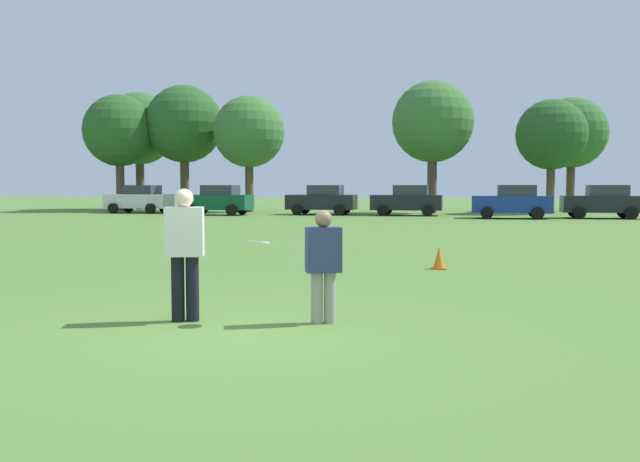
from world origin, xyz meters
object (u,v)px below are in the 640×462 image
traffic_cone (439,258)px  parked_car_near_right (512,201)px  parked_car_near_left (140,199)px  parked_car_mid_right (408,200)px  player_defender (323,260)px  parked_car_center (322,200)px  player_thrower (185,247)px  parked_car_far_right (603,201)px  frisbee (259,242)px  parked_car_mid_left (217,200)px

traffic_cone → parked_car_near_right: size_ratio=0.11×
parked_car_near_left → parked_car_mid_right: size_ratio=1.00×
player_defender → parked_car_center: size_ratio=0.34×
parked_car_mid_right → player_thrower: bearing=-90.6°
parked_car_center → parked_car_far_right: size_ratio=1.00×
frisbee → traffic_cone: (2.06, 6.26, -0.82)m
parked_car_far_right → parked_car_near_right: bearing=-167.2°
frisbee → player_thrower: bearing=-175.6°
player_defender → parked_car_near_left: 37.70m
player_defender → parked_car_mid_right: bearing=92.6°
player_thrower → parked_car_mid_right: parked_car_mid_right is taller
parked_car_mid_left → parked_car_near_left: bearing=163.5°
player_defender → traffic_cone: bearing=78.3°
frisbee → parked_car_mid_left: bearing=111.3°
player_defender → parked_car_mid_left: size_ratio=0.34×
parked_car_mid_left → parked_car_far_right: bearing=0.3°
frisbee → parked_car_near_left: 37.44m
parked_car_near_left → frisbee: bearing=-61.1°
player_defender → traffic_cone: player_defender is taller
player_thrower → parked_car_center: size_ratio=0.41×
parked_car_far_right → parked_car_center: bearing=174.6°
parked_car_mid_left → parked_car_mid_right: same height
parked_car_mid_left → parked_car_near_right: (17.28, -0.99, 0.00)m
parked_car_far_right → player_defender: bearing=-106.7°
parked_car_near_right → parked_car_mid_left: bearing=176.7°
parked_car_mid_right → frisbee: bearing=-88.9°
frisbee → parked_car_center: bearing=100.2°
player_defender → parked_car_far_right: bearing=73.3°
player_defender → parked_car_center: bearing=101.6°
traffic_cone → parked_car_mid_right: bearing=95.9°
player_thrower → parked_car_mid_right: bearing=89.4°
parked_car_center → parked_car_near_right: size_ratio=1.00×
parked_car_mid_right → parked_car_near_right: 6.42m
parked_car_near_left → parked_car_mid_left: bearing=-16.5°
player_thrower → frisbee: bearing=4.4°
frisbee → parked_car_mid_right: parked_car_mid_right is taller
parked_car_center → frisbee: bearing=-79.8°
traffic_cone → parked_car_mid_right: 26.51m
parked_car_mid_right → parked_car_near_right: bearing=-23.9°
player_defender → frisbee: 0.85m
parked_car_near_left → parked_car_near_right: 23.47m
parked_car_mid_right → parked_car_center: bearing=179.9°
parked_car_mid_left → parked_car_mid_right: bearing=8.1°
traffic_cone → parked_car_far_right: parked_car_far_right is taller
player_thrower → parked_car_center: 33.07m
player_thrower → parked_car_near_left: bearing=117.5°
parked_car_mid_left → parked_car_far_right: (22.14, 0.11, 0.00)m
parked_car_mid_right → player_defender: bearing=-87.4°
player_thrower → frisbee: player_thrower is taller
frisbee → parked_car_near_right: 30.47m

